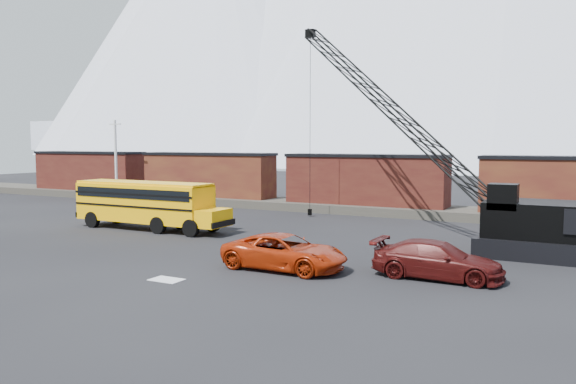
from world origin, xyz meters
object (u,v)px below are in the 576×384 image
object	(u,v)px
maroon_suv	(437,260)
crawler_crane	(387,106)
red_pickup	(285,252)
school_bus	(148,203)

from	to	relation	value
maroon_suv	crawler_crane	xyz separation A→B (m)	(-6.00, 11.57, 7.42)
crawler_crane	red_pickup	bearing A→B (deg)	-92.64
red_pickup	maroon_suv	world-z (taller)	red_pickup
school_bus	red_pickup	xyz separation A→B (m)	(13.78, -6.32, -0.99)
school_bus	maroon_suv	bearing A→B (deg)	-13.30
red_pickup	maroon_suv	bearing A→B (deg)	-76.37
red_pickup	maroon_suv	size ratio (longest dim) A/B	1.05
crawler_crane	maroon_suv	bearing A→B (deg)	-62.57
maroon_suv	school_bus	bearing A→B (deg)	76.50
red_pickup	crawler_crane	bearing A→B (deg)	-1.84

